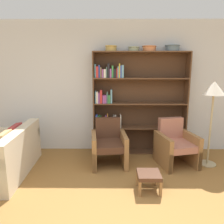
{
  "coord_description": "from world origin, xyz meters",
  "views": [
    {
      "loc": [
        -0.25,
        -2.12,
        1.84
      ],
      "look_at": [
        -0.29,
        2.05,
        0.95
      ],
      "focal_mm": 35.0,
      "sensor_mm": 36.0,
      "label": 1
    }
  ],
  "objects_px": {
    "bowl_slate": "(149,48)",
    "footstool": "(149,176)",
    "armchair_cushioned": "(175,145)",
    "couch": "(5,157)",
    "bowl_cream": "(134,49)",
    "floor_lamp": "(214,94)",
    "bookshelf": "(131,105)",
    "bowl_stoneware": "(111,48)",
    "bowl_brass": "(172,48)",
    "armchair_leather": "(109,144)"
  },
  "relations": [
    {
      "from": "bowl_slate",
      "to": "footstool",
      "type": "bearing_deg",
      "value": -96.59
    },
    {
      "from": "floor_lamp",
      "to": "footstool",
      "type": "relative_size",
      "value": 4.66
    },
    {
      "from": "footstool",
      "to": "armchair_cushioned",
      "type": "bearing_deg",
      "value": 55.56
    },
    {
      "from": "bowl_stoneware",
      "to": "armchair_leather",
      "type": "height_order",
      "value": "bowl_stoneware"
    },
    {
      "from": "armchair_cushioned",
      "to": "floor_lamp",
      "type": "relative_size",
      "value": 0.54
    },
    {
      "from": "bowl_slate",
      "to": "armchair_cushioned",
      "type": "xyz_separation_m",
      "value": [
        0.47,
        -0.58,
        -1.8
      ]
    },
    {
      "from": "footstool",
      "to": "bowl_brass",
      "type": "bearing_deg",
      "value": 67.33
    },
    {
      "from": "bowl_stoneware",
      "to": "bowl_brass",
      "type": "relative_size",
      "value": 0.8
    },
    {
      "from": "bowl_stoneware",
      "to": "armchair_cushioned",
      "type": "height_order",
      "value": "bowl_stoneware"
    },
    {
      "from": "bowl_stoneware",
      "to": "bowl_slate",
      "type": "height_order",
      "value": "bowl_stoneware"
    },
    {
      "from": "bowl_slate",
      "to": "floor_lamp",
      "type": "bearing_deg",
      "value": -29.04
    },
    {
      "from": "bowl_stoneware",
      "to": "armchair_cushioned",
      "type": "distance_m",
      "value": 2.25
    },
    {
      "from": "bowl_cream",
      "to": "floor_lamp",
      "type": "height_order",
      "value": "bowl_cream"
    },
    {
      "from": "bookshelf",
      "to": "bowl_brass",
      "type": "bearing_deg",
      "value": -1.38
    },
    {
      "from": "armchair_cushioned",
      "to": "floor_lamp",
      "type": "xyz_separation_m",
      "value": [
        0.62,
        -0.02,
        0.97
      ]
    },
    {
      "from": "armchair_cushioned",
      "to": "armchair_leather",
      "type": "bearing_deg",
      "value": -13.0
    },
    {
      "from": "bowl_cream",
      "to": "armchair_cushioned",
      "type": "distance_m",
      "value": 2.03
    },
    {
      "from": "bowl_slate",
      "to": "armchair_leather",
      "type": "xyz_separation_m",
      "value": [
        -0.79,
        -0.58,
        -1.8
      ]
    },
    {
      "from": "couch",
      "to": "armchair_cushioned",
      "type": "bearing_deg",
      "value": -84.42
    },
    {
      "from": "bookshelf",
      "to": "bowl_stoneware",
      "type": "relative_size",
      "value": 8.78
    },
    {
      "from": "bowl_stoneware",
      "to": "footstool",
      "type": "distance_m",
      "value": 2.53
    },
    {
      "from": "bowl_slate",
      "to": "bookshelf",
      "type": "bearing_deg",
      "value": 176.78
    },
    {
      "from": "bowl_brass",
      "to": "armchair_leather",
      "type": "height_order",
      "value": "bowl_brass"
    },
    {
      "from": "couch",
      "to": "armchair_leather",
      "type": "xyz_separation_m",
      "value": [
        1.77,
        0.43,
        0.08
      ]
    },
    {
      "from": "armchair_leather",
      "to": "bowl_brass",
      "type": "bearing_deg",
      "value": -161.29
    },
    {
      "from": "bowl_stoneware",
      "to": "bowl_slate",
      "type": "relative_size",
      "value": 0.86
    },
    {
      "from": "bowl_brass",
      "to": "armchair_leather",
      "type": "bearing_deg",
      "value": -155.24
    },
    {
      "from": "armchair_cushioned",
      "to": "bowl_cream",
      "type": "bearing_deg",
      "value": -49.81
    },
    {
      "from": "armchair_leather",
      "to": "footstool",
      "type": "relative_size",
      "value": 2.52
    },
    {
      "from": "bookshelf",
      "to": "armchair_cushioned",
      "type": "distance_m",
      "value": 1.2
    },
    {
      "from": "bowl_slate",
      "to": "bowl_brass",
      "type": "distance_m",
      "value": 0.46
    },
    {
      "from": "bowl_slate",
      "to": "footstool",
      "type": "distance_m",
      "value": 2.47
    },
    {
      "from": "bowl_brass",
      "to": "armchair_leather",
      "type": "xyz_separation_m",
      "value": [
        -1.25,
        -0.58,
        -1.8
      ]
    },
    {
      "from": "bowl_stoneware",
      "to": "bowl_slate",
      "type": "xyz_separation_m",
      "value": [
        0.75,
        -0.0,
        -0.0
      ]
    },
    {
      "from": "couch",
      "to": "armchair_leather",
      "type": "bearing_deg",
      "value": -78.89
    },
    {
      "from": "armchair_cushioned",
      "to": "footstool",
      "type": "distance_m",
      "value": 1.14
    },
    {
      "from": "bowl_slate",
      "to": "floor_lamp",
      "type": "relative_size",
      "value": 0.18
    },
    {
      "from": "bookshelf",
      "to": "floor_lamp",
      "type": "relative_size",
      "value": 1.35
    },
    {
      "from": "couch",
      "to": "armchair_leather",
      "type": "height_order",
      "value": "armchair_leather"
    },
    {
      "from": "bowl_cream",
      "to": "armchair_leather",
      "type": "relative_size",
      "value": 0.27
    },
    {
      "from": "bowl_slate",
      "to": "footstool",
      "type": "height_order",
      "value": "bowl_slate"
    },
    {
      "from": "bowl_stoneware",
      "to": "bowl_cream",
      "type": "xyz_separation_m",
      "value": [
        0.45,
        0.0,
        -0.01
      ]
    },
    {
      "from": "bowl_brass",
      "to": "footstool",
      "type": "xyz_separation_m",
      "value": [
        -0.63,
        -1.51,
        -1.95
      ]
    },
    {
      "from": "bowl_slate",
      "to": "bowl_stoneware",
      "type": "bearing_deg",
      "value": 180.0
    },
    {
      "from": "bowl_slate",
      "to": "armchair_cushioned",
      "type": "distance_m",
      "value": 1.94
    },
    {
      "from": "bowl_brass",
      "to": "footstool",
      "type": "bearing_deg",
      "value": -112.67
    },
    {
      "from": "bowl_cream",
      "to": "bowl_brass",
      "type": "relative_size",
      "value": 0.76
    },
    {
      "from": "couch",
      "to": "footstool",
      "type": "distance_m",
      "value": 2.44
    },
    {
      "from": "couch",
      "to": "bowl_cream",
      "type": "bearing_deg",
      "value": -68.52
    },
    {
      "from": "bowl_stoneware",
      "to": "floor_lamp",
      "type": "xyz_separation_m",
      "value": [
        1.84,
        -0.6,
        -0.83
      ]
    }
  ]
}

